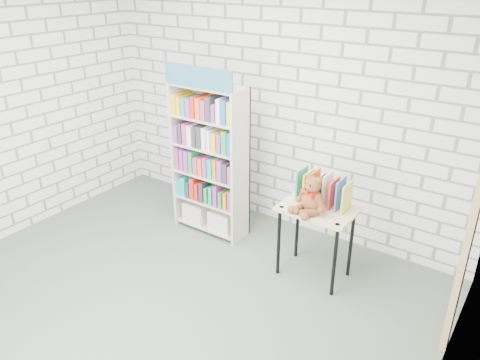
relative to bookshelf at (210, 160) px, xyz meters
The scene contains 7 objects.
ground 1.67m from the bookshelf, 71.68° to the right, with size 4.50×4.50×0.00m, color #4E594B.
room_shell 1.70m from the bookshelf, 71.68° to the right, with size 4.52×4.02×2.81m.
bookshelf is the anchor object (origin of this frame).
display_table 1.39m from the bookshelf, ahead, with size 0.69×0.48×0.74m.
table_books 1.37m from the bookshelf, ahead, with size 0.48×0.21×0.29m.
teddy_bear 1.36m from the bookshelf, 10.07° to the right, with size 0.32×0.32×0.36m.
door_trim 2.71m from the bookshelf, ahead, with size 0.05×0.12×2.10m, color tan.
Camera 1 is at (2.51, -2.33, 2.78)m, focal length 35.00 mm.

